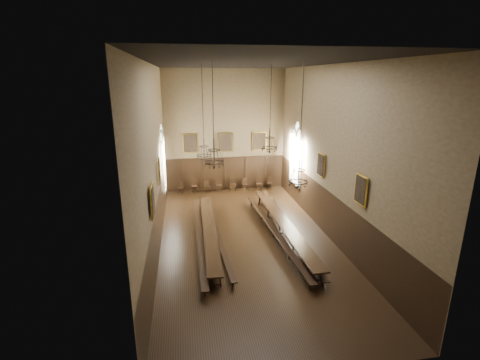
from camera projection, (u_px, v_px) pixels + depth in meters
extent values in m
cube|color=black|center=(246.00, 240.00, 18.63)|extent=(9.00, 18.00, 0.02)
cube|color=black|center=(247.00, 63.00, 16.07)|extent=(9.00, 18.00, 0.02)
cube|color=#766349|center=(225.00, 131.00, 25.88)|extent=(9.00, 0.02, 9.00)
cube|color=#766349|center=(309.00, 235.00, 8.82)|extent=(9.00, 0.02, 9.00)
cube|color=#766349|center=(154.00, 161.00, 16.66)|extent=(0.02, 18.00, 9.00)
cube|color=#766349|center=(332.00, 155.00, 18.04)|extent=(0.02, 18.00, 9.00)
cube|color=black|center=(209.00, 228.00, 18.28)|extent=(0.92, 9.56, 0.07)
cube|color=black|center=(283.00, 222.00, 18.90)|extent=(0.88, 10.54, 0.07)
cube|color=black|center=(199.00, 233.00, 18.35)|extent=(0.35, 10.72, 0.05)
cube|color=black|center=(218.00, 235.00, 18.22)|extent=(0.75, 9.04, 0.05)
cube|color=black|center=(274.00, 230.00, 18.75)|extent=(0.85, 10.78, 0.05)
cube|color=black|center=(294.00, 230.00, 18.79)|extent=(0.87, 10.20, 0.05)
cube|color=black|center=(181.00, 188.00, 26.05)|extent=(0.45, 0.45, 0.05)
cube|color=black|center=(180.00, 184.00, 26.14)|extent=(0.38, 0.12, 0.45)
cube|color=black|center=(195.00, 186.00, 26.20)|extent=(0.46, 0.46, 0.05)
cube|color=black|center=(195.00, 182.00, 26.31)|extent=(0.44, 0.06, 0.53)
cube|color=black|center=(207.00, 186.00, 26.31)|extent=(0.51, 0.51, 0.05)
cube|color=black|center=(207.00, 183.00, 26.41)|extent=(0.39, 0.17, 0.48)
cube|color=black|center=(219.00, 185.00, 26.48)|extent=(0.44, 0.44, 0.05)
cube|color=black|center=(219.00, 182.00, 26.58)|extent=(0.42, 0.06, 0.49)
cube|color=black|center=(233.00, 184.00, 26.65)|extent=(0.48, 0.48, 0.05)
cube|color=black|center=(233.00, 180.00, 26.76)|extent=(0.44, 0.08, 0.53)
cube|color=black|center=(246.00, 184.00, 26.78)|extent=(0.48, 0.48, 0.05)
cube|color=black|center=(245.00, 181.00, 26.87)|extent=(0.40, 0.12, 0.48)
cube|color=black|center=(259.00, 184.00, 26.98)|extent=(0.44, 0.44, 0.05)
cube|color=black|center=(259.00, 180.00, 27.07)|extent=(0.41, 0.08, 0.48)
cube|color=black|center=(270.00, 183.00, 27.09)|extent=(0.45, 0.45, 0.05)
cube|color=black|center=(269.00, 180.00, 27.19)|extent=(0.41, 0.08, 0.48)
cylinder|color=black|center=(203.00, 102.00, 18.39)|extent=(0.03, 0.03, 3.82)
torus|color=black|center=(204.00, 156.00, 19.21)|extent=(0.79, 0.79, 0.05)
torus|color=black|center=(204.00, 146.00, 19.07)|extent=(0.50, 0.50, 0.04)
cylinder|color=black|center=(204.00, 148.00, 19.09)|extent=(0.06, 0.06, 1.12)
cylinder|color=black|center=(271.00, 97.00, 18.93)|extent=(0.03, 0.03, 3.39)
torus|color=black|center=(270.00, 148.00, 19.72)|extent=(0.89, 0.89, 0.05)
torus|color=black|center=(270.00, 138.00, 19.56)|extent=(0.57, 0.57, 0.04)
cylinder|color=black|center=(270.00, 140.00, 19.59)|extent=(0.06, 0.06, 1.26)
cylinder|color=black|center=(213.00, 100.00, 13.78)|extent=(0.03, 0.03, 3.06)
torus|color=black|center=(214.00, 162.00, 14.50)|extent=(0.82, 0.82, 0.05)
torus|color=black|center=(214.00, 150.00, 14.35)|extent=(0.52, 0.52, 0.04)
cylinder|color=black|center=(214.00, 152.00, 14.37)|extent=(0.06, 0.06, 1.15)
cylinder|color=black|center=(302.00, 111.00, 14.15)|extent=(0.03, 0.03, 3.98)
torus|color=black|center=(298.00, 182.00, 15.00)|extent=(0.82, 0.82, 0.05)
torus|color=black|center=(299.00, 170.00, 14.85)|extent=(0.52, 0.52, 0.04)
cylinder|color=black|center=(299.00, 172.00, 14.87)|extent=(0.06, 0.06, 1.15)
cube|color=gold|center=(190.00, 143.00, 25.58)|extent=(1.10, 0.12, 1.40)
cube|color=black|center=(190.00, 143.00, 25.58)|extent=(0.98, 0.02, 1.28)
cube|color=gold|center=(225.00, 142.00, 25.98)|extent=(1.10, 0.12, 1.40)
cube|color=black|center=(225.00, 142.00, 25.98)|extent=(0.98, 0.02, 1.28)
cube|color=gold|center=(259.00, 141.00, 26.38)|extent=(1.10, 0.12, 1.40)
cube|color=black|center=(259.00, 141.00, 26.38)|extent=(0.98, 0.02, 1.28)
cube|color=gold|center=(159.00, 172.00, 17.85)|extent=(0.12, 1.00, 1.30)
cube|color=black|center=(159.00, 172.00, 17.85)|extent=(0.02, 0.88, 1.18)
cube|color=gold|center=(152.00, 201.00, 13.59)|extent=(0.12, 1.00, 1.30)
cube|color=black|center=(152.00, 201.00, 13.59)|extent=(0.02, 0.88, 1.18)
cube|color=gold|center=(321.00, 165.00, 19.20)|extent=(0.12, 1.00, 1.30)
cube|color=black|center=(321.00, 165.00, 19.20)|extent=(0.02, 0.88, 1.18)
cube|color=gold|center=(361.00, 190.00, 14.94)|extent=(0.12, 1.00, 1.30)
cube|color=black|center=(361.00, 190.00, 14.94)|extent=(0.02, 0.88, 1.18)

